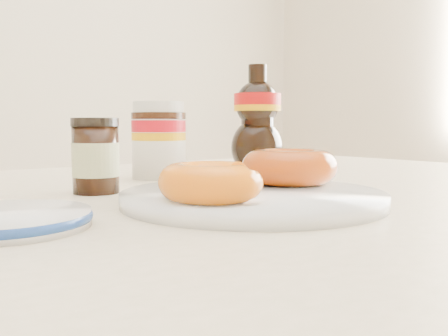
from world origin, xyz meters
TOP-DOWN VIEW (x-y plane):
  - dining_table at (0.00, 0.10)m, footprint 1.40×0.90m
  - plate at (-0.01, -0.02)m, footprint 0.28×0.28m
  - donut_bitten at (-0.08, -0.05)m, footprint 0.11×0.11m
  - donut_whole at (0.07, 0.01)m, footprint 0.12×0.12m
  - nutella_jar at (0.04, 0.26)m, footprint 0.08×0.08m
  - syrup_bottle at (0.21, 0.23)m, footprint 0.11×0.10m
  - dark_jar at (-0.11, 0.16)m, footprint 0.06×0.06m
  - blue_rim_saucer at (-0.25, 0.01)m, footprint 0.14×0.14m

SIDE VIEW (x-z plane):
  - dining_table at x=0.00m, z-range 0.29..1.04m
  - plate at x=-0.01m, z-range 0.75..0.76m
  - blue_rim_saucer at x=-0.25m, z-range 0.75..0.76m
  - donut_bitten at x=-0.08m, z-range 0.76..0.80m
  - donut_whole at x=0.07m, z-range 0.76..0.80m
  - dark_jar at x=-0.11m, z-range 0.75..0.84m
  - nutella_jar at x=0.04m, z-range 0.75..0.87m
  - syrup_bottle at x=0.21m, z-range 0.75..0.94m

